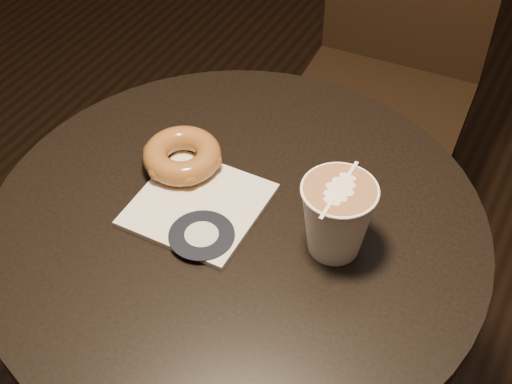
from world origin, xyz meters
TOP-DOWN VIEW (x-y plane):
  - cafe_table at (0.00, 0.00)m, footprint 0.70×0.70m
  - chair at (-0.03, 0.79)m, footprint 0.42×0.42m
  - pastry_bag at (-0.06, -0.00)m, footprint 0.17×0.17m
  - doughnut at (-0.12, 0.05)m, footprint 0.12×0.12m
  - latte_cup at (0.14, 0.02)m, footprint 0.10×0.10m

SIDE VIEW (x-z plane):
  - cafe_table at x=0.00m, z-range 0.18..0.93m
  - chair at x=-0.03m, z-range 0.06..1.05m
  - pastry_bag at x=-0.06m, z-range 0.75..0.76m
  - doughnut at x=-0.12m, z-range 0.76..0.80m
  - latte_cup at x=0.14m, z-range 0.75..0.86m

